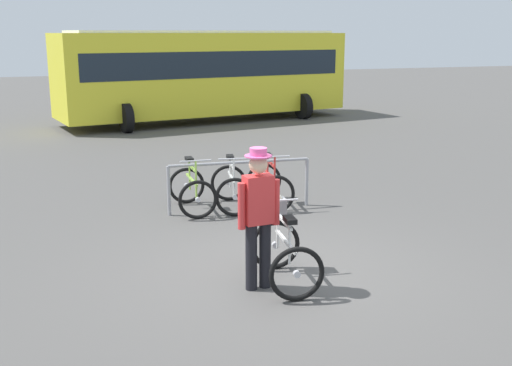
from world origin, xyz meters
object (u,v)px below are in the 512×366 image
Objects in this scene: featured_bicycle at (283,243)px; racked_bike_white at (232,188)px; bus_distant at (205,71)px; person_with_featured_bike at (258,213)px; racked_bike_lime at (192,190)px; racked_bike_red at (270,185)px.

racked_bike_white is at bearing 83.00° from featured_bicycle.
person_with_featured_bike is at bearing -103.12° from bus_distant.
racked_bike_lime is 3.58m from person_with_featured_bike.
racked_bike_white is at bearing 77.32° from person_with_featured_bike.
person_with_featured_bike is 14.77m from bus_distant.
racked_bike_red is at bearing -4.92° from racked_bike_lime.
racked_bike_white and racked_bike_red have the same top height.
racked_bike_lime is 0.65× the size of person_with_featured_bike.
racked_bike_lime and racked_bike_red have the same top height.
racked_bike_lime is at bearing 88.65° from person_with_featured_bike.
racked_bike_red is at bearing -4.92° from racked_bike_white.
bus_distant reaches higher than featured_bicycle.
person_with_featured_bike reaches higher than racked_bike_lime.
featured_bicycle is at bearing -101.81° from bus_distant.
bus_distant is (2.57, 10.90, 1.37)m from racked_bike_white.
featured_bicycle is 0.72× the size of person_with_featured_bike.
bus_distant is at bearing 76.74° from racked_bike_white.
racked_bike_white is 3.60m from person_with_featured_bike.
racked_bike_lime is 0.70m from racked_bike_white.
racked_bike_white is (0.70, -0.06, 0.00)m from racked_bike_lime.
person_with_featured_bike is (-0.37, -0.13, 0.46)m from featured_bicycle.
bus_distant is (2.98, 14.24, 1.25)m from featured_bicycle.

